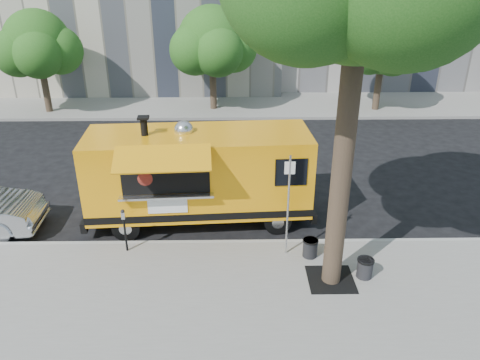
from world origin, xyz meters
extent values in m
plane|color=black|center=(0.00, 0.00, 0.00)|extent=(120.00, 120.00, 0.00)
cube|color=gray|center=(0.00, -4.00, 0.07)|extent=(60.00, 6.00, 0.15)
cube|color=#999993|center=(0.00, -0.93, 0.07)|extent=(60.00, 0.14, 0.16)
cube|color=gray|center=(0.00, 13.50, 0.07)|extent=(60.00, 5.00, 0.15)
cylinder|color=#33261C|center=(2.60, -2.80, 3.40)|extent=(0.48, 0.48, 6.50)
cube|color=black|center=(2.60, -2.80, 0.15)|extent=(1.20, 1.20, 0.02)
cylinder|color=#33261C|center=(-10.00, 12.30, 1.45)|extent=(0.36, 0.36, 2.60)
sphere|color=#1D5516|center=(-10.00, 12.30, 3.79)|extent=(3.42, 3.42, 3.42)
cylinder|color=#33261C|center=(-1.00, 12.70, 1.45)|extent=(0.36, 0.36, 2.60)
sphere|color=#1D5516|center=(-1.00, 12.70, 3.85)|extent=(3.60, 3.60, 3.60)
cylinder|color=#33261C|center=(8.00, 12.40, 1.45)|extent=(0.36, 0.36, 2.60)
sphere|color=#1D5516|center=(8.00, 12.40, 3.74)|extent=(3.24, 3.24, 3.24)
cylinder|color=silver|center=(1.55, -1.55, 1.65)|extent=(0.06, 0.06, 3.00)
cube|color=white|center=(1.55, -1.55, 2.80)|extent=(0.28, 0.02, 0.35)
cylinder|color=black|center=(-3.00, -1.35, 0.68)|extent=(0.06, 0.06, 1.05)
cube|color=silver|center=(-3.00, -1.35, 1.30)|extent=(0.10, 0.08, 0.22)
sphere|color=black|center=(-3.00, -1.35, 1.43)|extent=(0.11, 0.11, 0.11)
cube|color=#FCA10D|center=(-0.99, 0.60, 1.76)|extent=(6.94, 2.72, 2.46)
cube|color=black|center=(-0.99, 0.60, 0.75)|extent=(6.96, 2.74, 0.23)
cube|color=black|center=(2.49, 0.82, 0.47)|extent=(0.31, 2.20, 0.31)
cube|color=black|center=(-4.47, 0.38, 0.47)|extent=(0.31, 2.20, 0.31)
cube|color=black|center=(2.43, 0.81, 2.15)|extent=(0.16, 1.84, 1.00)
cylinder|color=black|center=(1.42, -0.22, 0.42)|extent=(0.86, 0.34, 0.84)
cylinder|color=black|center=(1.30, 1.71, 0.42)|extent=(0.86, 0.34, 0.84)
cylinder|color=black|center=(-3.18, -0.50, 0.42)|extent=(0.86, 0.34, 0.84)
cylinder|color=black|center=(-3.30, 1.42, 0.42)|extent=(0.86, 0.34, 0.84)
cube|color=black|center=(-1.87, -0.55, 2.15)|extent=(2.52, 0.33, 1.10)
cube|color=silver|center=(-1.86, -0.71, 1.56)|extent=(2.73, 0.52, 0.06)
cube|color=#FCA10D|center=(-1.83, -1.09, 2.90)|extent=(2.67, 1.15, 0.44)
cube|color=white|center=(-1.86, -0.63, 1.23)|extent=(1.15, 0.11, 0.52)
cylinder|color=black|center=(-2.56, 0.50, 3.25)|extent=(0.21, 0.21, 0.58)
sphere|color=silver|center=(-1.42, 0.78, 3.04)|extent=(0.59, 0.59, 0.59)
sphere|color=maroon|center=(-2.46, -0.30, 2.10)|extent=(0.88, 0.88, 0.88)
cylinder|color=#FF590C|center=(-2.45, -0.52, 1.97)|extent=(0.36, 0.15, 0.36)
cylinder|color=black|center=(2.21, -1.71, 0.42)|extent=(0.41, 0.41, 0.53)
cylinder|color=black|center=(2.21, -1.71, 0.66)|extent=(0.44, 0.44, 0.04)
cylinder|color=black|center=(3.50, -2.68, 0.42)|extent=(0.41, 0.41, 0.54)
cylinder|color=black|center=(3.50, -2.68, 0.67)|extent=(0.45, 0.45, 0.04)
camera|label=1|loc=(0.06, -12.68, 7.76)|focal=35.00mm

